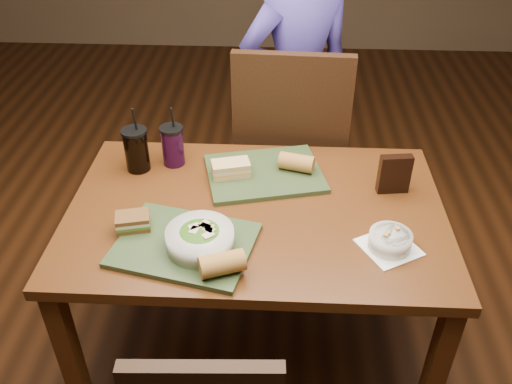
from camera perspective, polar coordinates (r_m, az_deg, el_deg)
ground at (r=2.40m, az=-0.00°, el=-16.08°), size 6.00×6.00×0.00m
dining_table at (r=1.93m, az=-0.00°, el=-3.87°), size 1.30×0.85×0.75m
chair_far at (r=2.45m, az=3.51°, el=4.53°), size 0.51×0.51×1.11m
diner at (r=2.63m, az=4.25°, el=10.61°), size 0.67×0.56×1.55m
tray_near at (r=1.72m, az=-7.51°, el=-5.53°), size 0.48×0.41×0.02m
tray_far at (r=2.03m, az=0.89°, el=1.97°), size 0.48×0.41×0.02m
salad_bowl at (r=1.68m, az=-5.92°, el=-4.79°), size 0.21×0.21×0.07m
soup_bowl at (r=1.74m, az=13.93°, el=-4.97°), size 0.22×0.22×0.07m
sandwich_near at (r=1.79m, az=-12.82°, el=-3.03°), size 0.12×0.10×0.05m
sandwich_far at (r=1.99m, az=-2.67°, el=2.48°), size 0.15×0.11×0.06m
baguette_near at (r=1.59m, az=-3.58°, el=-7.54°), size 0.15×0.11×0.07m
baguette_far at (r=2.02m, az=4.29°, el=3.12°), size 0.14×0.10×0.06m
cup_cola at (r=2.08m, az=-12.48°, el=4.40°), size 0.10×0.10×0.26m
cup_berry at (r=2.09m, az=-8.75°, el=4.88°), size 0.09×0.09×0.24m
chip_bag at (r=1.97m, az=14.36°, el=1.84°), size 0.12×0.05×0.15m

